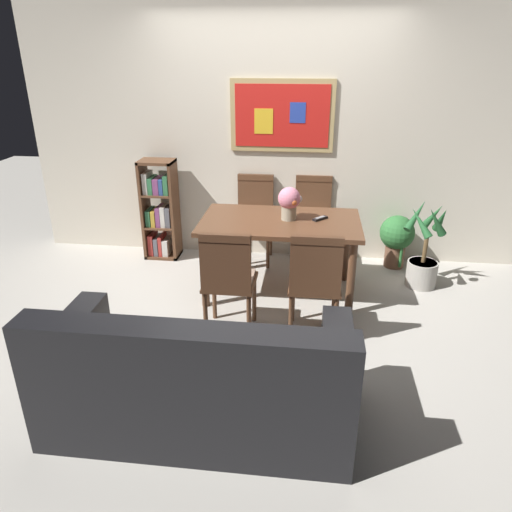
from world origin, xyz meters
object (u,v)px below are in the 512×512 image
at_px(dining_chair_far_left, 255,211).
at_px(flower_vase, 289,201).
at_px(dining_chair_far_right, 313,213).
at_px(potted_ivy, 397,237).
at_px(potted_palm, 424,257).
at_px(dining_chair_near_left, 228,275).
at_px(bookshelf, 160,212).
at_px(tv_remote, 320,218).
at_px(dining_chair_near_right, 315,278).
at_px(leather_couch, 198,382).
at_px(dining_table, 280,230).

distance_m(dining_chair_far_left, flower_vase, 0.92).
height_order(dining_chair_far_right, flower_vase, flower_vase).
bearing_deg(potted_ivy, potted_palm, -66.04).
bearing_deg(dining_chair_near_left, bookshelf, 123.80).
height_order(dining_chair_far_right, tv_remote, dining_chair_far_right).
bearing_deg(bookshelf, potted_ivy, 0.41).
distance_m(dining_chair_far_left, bookshelf, 1.02).
xyz_separation_m(dining_chair_far_right, dining_chair_near_right, (0.04, -1.57, 0.00)).
bearing_deg(dining_chair_far_left, potted_palm, -15.98).
relative_size(dining_chair_near_left, tv_remote, 6.36).
height_order(dining_chair_far_right, dining_chair_far_left, same).
bearing_deg(tv_remote, bookshelf, 158.90).
distance_m(leather_couch, potted_ivy, 2.95).
bearing_deg(potted_palm, dining_chair_near_right, -134.37).
bearing_deg(flower_vase, dining_chair_far_right, 74.79).
distance_m(potted_ivy, potted_palm, 0.47).
xyz_separation_m(leather_couch, bookshelf, (-1.00, 2.51, 0.20)).
bearing_deg(potted_palm, dining_chair_far_left, 164.02).
xyz_separation_m(leather_couch, potted_palm, (1.71, 2.09, -0.01)).
bearing_deg(potted_ivy, dining_chair_near_right, -119.51).
xyz_separation_m(dining_chair_near_right, bookshelf, (-1.67, 1.47, -0.03)).
bearing_deg(dining_table, dining_chair_far_left, 112.83).
height_order(dining_table, dining_chair_near_right, dining_chair_near_right).
bearing_deg(potted_palm, bookshelf, 171.30).
height_order(dining_chair_near_left, tv_remote, dining_chair_near_left).
bearing_deg(potted_palm, flower_vase, -168.33).
xyz_separation_m(dining_chair_near_left, potted_palm, (1.70, 1.09, -0.24)).
bearing_deg(dining_chair_near_right, bookshelf, 138.60).
height_order(potted_palm, tv_remote, potted_palm).
relative_size(potted_ivy, potted_palm, 0.67).
distance_m(dining_table, dining_chair_near_left, 0.87).
xyz_separation_m(dining_table, potted_palm, (1.36, 0.30, -0.32)).
height_order(dining_table, bookshelf, bookshelf).
xyz_separation_m(dining_chair_far_left, leather_couch, (-0.02, -2.58, -0.22)).
bearing_deg(leather_couch, dining_table, 79.04).
bearing_deg(potted_ivy, dining_chair_near_left, -134.59).
distance_m(dining_chair_near_right, dining_chair_near_left, 0.66).
height_order(dining_chair_far_left, leather_couch, dining_chair_far_left).
distance_m(dining_chair_near_right, potted_palm, 1.50).
bearing_deg(dining_table, dining_chair_near_left, -112.99).
bearing_deg(potted_ivy, dining_chair_far_left, 178.03).
bearing_deg(leather_couch, dining_chair_near_right, 57.05).
xyz_separation_m(dining_chair_far_right, tv_remote, (0.07, -0.75, 0.19)).
relative_size(flower_vase, tv_remote, 2.06).
bearing_deg(dining_table, leather_couch, -100.96).
xyz_separation_m(dining_chair_far_right, leather_couch, (-0.63, -2.61, -0.22)).
distance_m(dining_chair_near_right, potted_ivy, 1.73).
distance_m(dining_chair_near_left, bookshelf, 1.82).
bearing_deg(dining_chair_far_left, tv_remote, -46.75).
xyz_separation_m(dining_chair_far_left, tv_remote, (0.68, -0.73, 0.19)).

